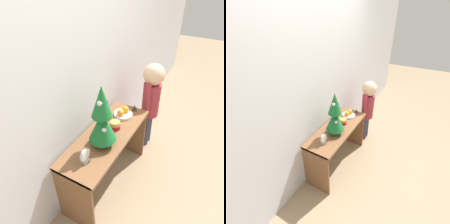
% 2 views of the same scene
% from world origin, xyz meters
% --- Properties ---
extents(ground_plane, '(12.00, 12.00, 0.00)m').
position_xyz_m(ground_plane, '(0.00, 0.00, 0.00)').
color(ground_plane, '#997F60').
extents(back_wall, '(7.00, 0.05, 2.50)m').
position_xyz_m(back_wall, '(0.00, 0.47, 1.25)').
color(back_wall, silver).
rests_on(back_wall, ground_plane).
extents(console_table, '(1.13, 0.42, 0.69)m').
position_xyz_m(console_table, '(0.00, 0.21, 0.53)').
color(console_table, brown).
rests_on(console_table, ground_plane).
extents(mini_tree, '(0.25, 0.25, 0.60)m').
position_xyz_m(mini_tree, '(-0.12, 0.18, 0.98)').
color(mini_tree, '#4C3828').
rests_on(mini_tree, console_table).
extents(fruit_bowl, '(0.20, 0.20, 0.09)m').
position_xyz_m(fruit_bowl, '(0.36, 0.22, 0.72)').
color(fruit_bowl, silver).
rests_on(fruit_bowl, console_table).
extents(singing_bowl, '(0.10, 0.10, 0.08)m').
position_xyz_m(singing_bowl, '(0.13, 0.19, 0.73)').
color(singing_bowl, '#AD1923').
rests_on(singing_bowl, console_table).
extents(desk_clock, '(0.12, 0.04, 0.14)m').
position_xyz_m(desk_clock, '(-0.37, 0.20, 0.76)').
color(desk_clock, '#B2B2B7').
rests_on(desk_clock, console_table).
extents(figurine, '(0.06, 0.06, 0.07)m').
position_xyz_m(figurine, '(0.51, 0.15, 0.72)').
color(figurine, '#382D23').
rests_on(figurine, console_table).
extents(child_figure, '(0.32, 0.25, 1.14)m').
position_xyz_m(child_figure, '(0.81, 0.07, 0.75)').
color(child_figure, '#38384C').
rests_on(child_figure, ground_plane).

